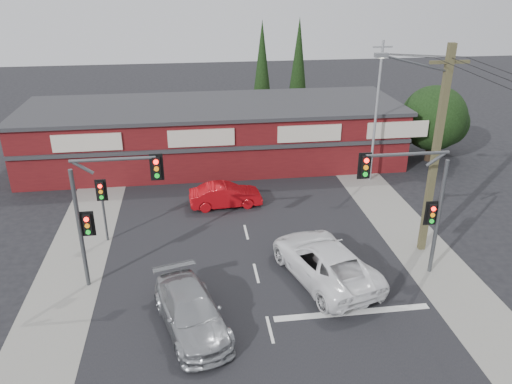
{
  "coord_description": "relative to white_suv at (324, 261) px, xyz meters",
  "views": [
    {
      "loc": [
        -2.63,
        -17.39,
        12.79
      ],
      "look_at": [
        0.14,
        3.0,
        3.62
      ],
      "focal_mm": 35.0,
      "sensor_mm": 36.0,
      "label": 1
    }
  ],
  "objects": [
    {
      "name": "steel_pole",
      "position": [
        6.01,
        10.83,
        3.83
      ],
      "size": [
        1.2,
        0.16,
        9.0
      ],
      "color": "gray",
      "rests_on": "ground"
    },
    {
      "name": "conifer_far",
      "position": [
        4.01,
        24.83,
        4.61
      ],
      "size": [
        1.8,
        1.8,
        9.25
      ],
      "color": "#2D2116",
      "rests_on": "ground"
    },
    {
      "name": "tree_cluster",
      "position": [
        11.7,
        14.27,
        2.03
      ],
      "size": [
        5.9,
        5.1,
        5.5
      ],
      "color": "#2D2116",
      "rests_on": "ground"
    },
    {
      "name": "conifer_near",
      "position": [
        0.51,
        22.83,
        4.61
      ],
      "size": [
        1.8,
        1.8,
        9.25
      ],
      "color": "#2D2116",
      "rests_on": "ground"
    },
    {
      "name": "pedestal_signal",
      "position": [
        -10.19,
        4.84,
        1.54
      ],
      "size": [
        0.55,
        0.27,
        3.38
      ],
      "color": "#47494C",
      "rests_on": "ground"
    },
    {
      "name": "white_suv",
      "position": [
        0.0,
        0.0,
        0.0
      ],
      "size": [
        4.48,
        6.82,
        1.74
      ],
      "primitive_type": "imported",
      "rotation": [
        0.0,
        0.0,
        3.42
      ],
      "color": "white",
      "rests_on": "ground"
    },
    {
      "name": "stop_line",
      "position": [
        0.51,
        -2.67,
        -0.86
      ],
      "size": [
        6.5,
        0.35,
        0.01
      ],
      "primitive_type": "cube",
      "color": "silver",
      "rests_on": "ground"
    },
    {
      "name": "lane_dashes",
      "position": [
        -2.99,
        6.69,
        -0.86
      ],
      "size": [
        0.12,
        53.32,
        0.01
      ],
      "color": "silver",
      "rests_on": "ground"
    },
    {
      "name": "traffic_mast_left",
      "position": [
        -9.42,
        0.83,
        3.06
      ],
      "size": [
        3.77,
        0.27,
        5.97
      ],
      "color": "#47494C",
      "rests_on": "ground"
    },
    {
      "name": "utility_pole",
      "position": [
        5.37,
        1.82,
        4.53
      ],
      "size": [
        4.38,
        0.59,
        10.0
      ],
      "color": "brown",
      "rests_on": "ground"
    },
    {
      "name": "silver_suv",
      "position": [
        -5.99,
        -2.71,
        -0.12
      ],
      "size": [
        3.43,
        5.58,
        1.51
      ],
      "primitive_type": "imported",
      "rotation": [
        0.0,
        0.0,
        0.27
      ],
      "color": "#A4A6A9",
      "rests_on": "ground"
    },
    {
      "name": "shop_building",
      "position": [
        -3.99,
        15.82,
        1.26
      ],
      "size": [
        27.3,
        8.4,
        4.22
      ],
      "color": "#4D0F12",
      "rests_on": "ground"
    },
    {
      "name": "verge_right",
      "position": [
        5.51,
        3.83,
        -0.86
      ],
      "size": [
        3.0,
        70.0,
        0.02
      ],
      "primitive_type": "cube",
      "color": "gray",
      "rests_on": "ground"
    },
    {
      "name": "red_sedan",
      "position": [
        -3.81,
        8.11,
        -0.18
      ],
      "size": [
        4.3,
        1.76,
        1.39
      ],
      "primitive_type": "imported",
      "rotation": [
        0.0,
        0.0,
        1.64
      ],
      "color": "#B00A11",
      "rests_on": "ground"
    },
    {
      "name": "road_strip",
      "position": [
        -2.99,
        3.83,
        -0.87
      ],
      "size": [
        14.0,
        70.0,
        0.01
      ],
      "primitive_type": "cube",
      "color": "black",
      "rests_on": "ground"
    },
    {
      "name": "traffic_mast_right",
      "position": [
        3.87,
        -0.17,
        3.08
      ],
      "size": [
        3.96,
        0.27,
        5.97
      ],
      "color": "#47494C",
      "rests_on": "ground"
    },
    {
      "name": "ground",
      "position": [
        -2.99,
        -1.17,
        -0.87
      ],
      "size": [
        120.0,
        120.0,
        0.0
      ],
      "primitive_type": "plane",
      "color": "black",
      "rests_on": "ground"
    },
    {
      "name": "verge_left",
      "position": [
        -11.49,
        3.83,
        -0.86
      ],
      "size": [
        3.0,
        70.0,
        0.02
      ],
      "primitive_type": "cube",
      "color": "gray",
      "rests_on": "ground"
    }
  ]
}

